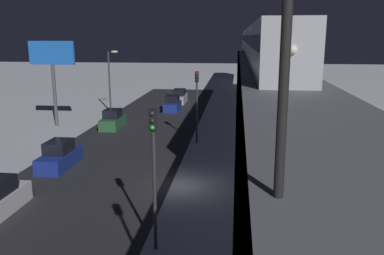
{
  "coord_description": "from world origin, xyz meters",
  "views": [
    {
      "loc": [
        -3.7,
        24.34,
        9.39
      ],
      "look_at": [
        0.39,
        -12.59,
        1.0
      ],
      "focal_mm": 38.0,
      "sensor_mm": 36.0,
      "label": 1
    }
  ],
  "objects_px": {
    "commercial_billboard": "(52,61)",
    "sedan_blue": "(59,156)",
    "subway_train": "(257,41)",
    "traffic_light_mid": "(197,97)",
    "sedan_silver": "(179,97)",
    "sedan_blue_2": "(172,105)",
    "sedan_green": "(113,120)",
    "traffic_light_near": "(154,160)",
    "rail_signal": "(287,19)"
  },
  "relations": [
    {
      "from": "sedan_blue_2",
      "to": "traffic_light_near",
      "type": "distance_m",
      "value": 34.98
    },
    {
      "from": "traffic_light_near",
      "to": "traffic_light_mid",
      "type": "relative_size",
      "value": 1.0
    },
    {
      "from": "sedan_green",
      "to": "traffic_light_near",
      "type": "distance_m",
      "value": 25.81
    },
    {
      "from": "sedan_green",
      "to": "sedan_silver",
      "type": "distance_m",
      "value": 17.69
    },
    {
      "from": "sedan_blue",
      "to": "traffic_light_near",
      "type": "relative_size",
      "value": 0.71
    },
    {
      "from": "rail_signal",
      "to": "traffic_light_mid",
      "type": "relative_size",
      "value": 0.62
    },
    {
      "from": "subway_train",
      "to": "rail_signal",
      "type": "distance_m",
      "value": 50.2
    },
    {
      "from": "sedan_green",
      "to": "sedan_blue",
      "type": "distance_m",
      "value": 13.02
    },
    {
      "from": "sedan_blue",
      "to": "commercial_billboard",
      "type": "height_order",
      "value": "commercial_billboard"
    },
    {
      "from": "sedan_green",
      "to": "commercial_billboard",
      "type": "height_order",
      "value": "commercial_billboard"
    },
    {
      "from": "sedan_silver",
      "to": "sedan_blue",
      "type": "distance_m",
      "value": 30.45
    },
    {
      "from": "commercial_billboard",
      "to": "traffic_light_mid",
      "type": "bearing_deg",
      "value": 160.55
    },
    {
      "from": "rail_signal",
      "to": "traffic_light_near",
      "type": "distance_m",
      "value": 12.35
    },
    {
      "from": "sedan_silver",
      "to": "commercial_billboard",
      "type": "height_order",
      "value": "commercial_billboard"
    },
    {
      "from": "sedan_green",
      "to": "traffic_light_near",
      "type": "bearing_deg",
      "value": 111.32
    },
    {
      "from": "commercial_billboard",
      "to": "sedan_blue",
      "type": "bearing_deg",
      "value": 115.17
    },
    {
      "from": "rail_signal",
      "to": "traffic_light_near",
      "type": "bearing_deg",
      "value": -67.96
    },
    {
      "from": "rail_signal",
      "to": "sedan_blue_2",
      "type": "bearing_deg",
      "value": -78.8
    },
    {
      "from": "rail_signal",
      "to": "commercial_billboard",
      "type": "relative_size",
      "value": 0.45
    },
    {
      "from": "subway_train",
      "to": "sedan_blue_2",
      "type": "xyz_separation_m",
      "value": [
        10.67,
        5.38,
        -7.88
      ]
    },
    {
      "from": "sedan_blue",
      "to": "rail_signal",
      "type": "bearing_deg",
      "value": 122.55
    },
    {
      "from": "sedan_blue_2",
      "to": "traffic_light_near",
      "type": "relative_size",
      "value": 0.66
    },
    {
      "from": "sedan_silver",
      "to": "commercial_billboard",
      "type": "xyz_separation_m",
      "value": [
        10.88,
        16.74,
        6.03
      ]
    },
    {
      "from": "subway_train",
      "to": "traffic_light_mid",
      "type": "relative_size",
      "value": 11.57
    },
    {
      "from": "traffic_light_mid",
      "to": "traffic_light_near",
      "type": "bearing_deg",
      "value": 90.0
    },
    {
      "from": "rail_signal",
      "to": "sedan_silver",
      "type": "xyz_separation_m",
      "value": [
        8.86,
        -51.19,
        -8.83
      ]
    },
    {
      "from": "rail_signal",
      "to": "sedan_green",
      "type": "height_order",
      "value": "rail_signal"
    },
    {
      "from": "rail_signal",
      "to": "traffic_light_mid",
      "type": "xyz_separation_m",
      "value": [
        4.16,
        -28.95,
        -5.43
      ]
    },
    {
      "from": "commercial_billboard",
      "to": "subway_train",
      "type": "bearing_deg",
      "value": -143.92
    },
    {
      "from": "rail_signal",
      "to": "traffic_light_near",
      "type": "xyz_separation_m",
      "value": [
        4.16,
        -10.28,
        -5.43
      ]
    },
    {
      "from": "subway_train",
      "to": "traffic_light_near",
      "type": "xyz_separation_m",
      "value": [
        5.97,
        39.88,
        -4.48
      ]
    },
    {
      "from": "traffic_light_near",
      "to": "sedan_blue",
      "type": "bearing_deg",
      "value": -49.31
    },
    {
      "from": "sedan_blue",
      "to": "traffic_light_mid",
      "type": "relative_size",
      "value": 0.71
    },
    {
      "from": "sedan_silver",
      "to": "traffic_light_mid",
      "type": "bearing_deg",
      "value": -78.07
    },
    {
      "from": "sedan_blue_2",
      "to": "commercial_billboard",
      "type": "distance_m",
      "value": 16.16
    },
    {
      "from": "subway_train",
      "to": "traffic_light_mid",
      "type": "xyz_separation_m",
      "value": [
        5.97,
        21.2,
        -4.48
      ]
    },
    {
      "from": "sedan_silver",
      "to": "sedan_blue_2",
      "type": "xyz_separation_m",
      "value": [
        0.0,
        6.42,
        0.0
      ]
    },
    {
      "from": "rail_signal",
      "to": "commercial_billboard",
      "type": "bearing_deg",
      "value": -60.19
    },
    {
      "from": "sedan_green",
      "to": "sedan_blue",
      "type": "relative_size",
      "value": 0.9
    },
    {
      "from": "traffic_light_near",
      "to": "commercial_billboard",
      "type": "distance_m",
      "value": 28.88
    },
    {
      "from": "sedan_green",
      "to": "rail_signal",
      "type": "bearing_deg",
      "value": 111.54
    },
    {
      "from": "sedan_blue_2",
      "to": "commercial_billboard",
      "type": "bearing_deg",
      "value": -136.51
    },
    {
      "from": "subway_train",
      "to": "sedan_green",
      "type": "height_order",
      "value": "subway_train"
    },
    {
      "from": "rail_signal",
      "to": "sedan_blue",
      "type": "xyz_separation_m",
      "value": [
        13.46,
        -21.09,
        -8.83
      ]
    },
    {
      "from": "sedan_silver",
      "to": "sedan_blue_2",
      "type": "height_order",
      "value": "same"
    },
    {
      "from": "subway_train",
      "to": "traffic_light_mid",
      "type": "bearing_deg",
      "value": 74.29
    },
    {
      "from": "subway_train",
      "to": "traffic_light_near",
      "type": "relative_size",
      "value": 11.57
    },
    {
      "from": "rail_signal",
      "to": "sedan_blue_2",
      "type": "height_order",
      "value": "rail_signal"
    },
    {
      "from": "sedan_silver",
      "to": "sedan_blue_2",
      "type": "distance_m",
      "value": 6.42
    },
    {
      "from": "sedan_green",
      "to": "sedan_silver",
      "type": "bearing_deg",
      "value": -105.07
    }
  ]
}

